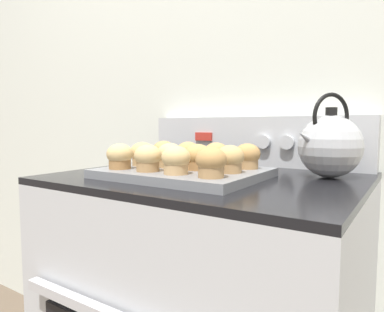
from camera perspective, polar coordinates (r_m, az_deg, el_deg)
name	(u,v)px	position (r m, az deg, el deg)	size (l,w,h in m)	color
wall_back	(259,81)	(1.25, 11.03, 12.17)	(8.00, 0.05, 2.40)	silver
control_panel	(252,141)	(1.19, 10.02, 2.48)	(0.77, 0.07, 0.17)	#B7BABF
muffin_pan	(183,173)	(0.90, -1.47, -2.82)	(0.41, 0.31, 0.02)	slate
muffin_r0_c0	(120,156)	(0.92, -11.95, -0.08)	(0.07, 0.07, 0.07)	olive
muffin_r0_c1	(148,158)	(0.85, -7.37, -0.38)	(0.07, 0.07, 0.07)	#A37A4C
muffin_r0_c2	(176,160)	(0.80, -2.70, -0.72)	(0.07, 0.07, 0.07)	tan
muffin_r0_c3	(211,163)	(0.74, 3.21, -1.14)	(0.07, 0.07, 0.07)	#A37A4C
muffin_r1_c0	(142,154)	(0.98, -8.28, 0.32)	(0.07, 0.07, 0.07)	tan
muffin_r1_c1	(170,156)	(0.92, -3.71, 0.07)	(0.07, 0.07, 0.07)	tan
muffin_r1_c2	(198,157)	(0.87, 0.94, -0.22)	(0.07, 0.07, 0.07)	olive
muffin_r1_c3	(230,159)	(0.83, 6.35, -0.55)	(0.07, 0.07, 0.07)	#A37A4C
muffin_r2_c0	(164,152)	(1.06, -4.74, 0.68)	(0.07, 0.07, 0.07)	tan
muffin_r2_c1	(188,153)	(1.00, -0.67, 0.44)	(0.07, 0.07, 0.07)	#A37A4C
muffin_r2_c2	(216,155)	(0.95, 4.04, 0.21)	(0.07, 0.07, 0.07)	tan
muffin_r2_c3	(247,156)	(0.91, 9.21, -0.06)	(0.07, 0.07, 0.07)	#A37A4C
tea_kettle	(330,145)	(0.95, 21.97, 1.68)	(0.16, 0.19, 0.22)	#ADAFB5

